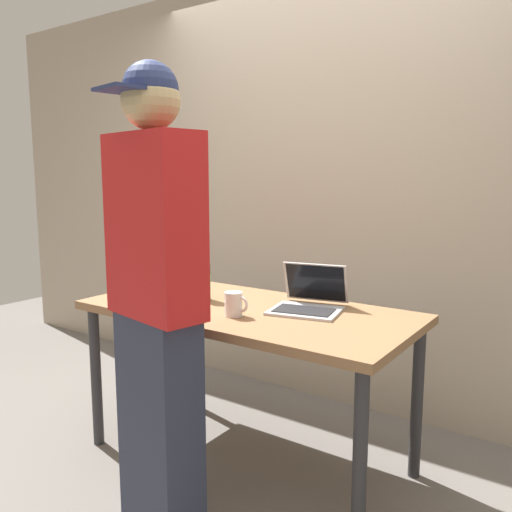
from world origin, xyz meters
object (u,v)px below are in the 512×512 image
at_px(laptop, 309,300).
at_px(coffee_mug, 234,304).
at_px(beer_bottle_green, 203,278).
at_px(person_figure, 156,296).
at_px(beer_bottle_dark, 193,276).

height_order(laptop, coffee_mug, laptop).
xyz_separation_m(beer_bottle_green, person_figure, (0.26, -0.58, 0.06)).
bearing_deg(beer_bottle_dark, beer_bottle_green, -12.93).
bearing_deg(beer_bottle_green, beer_bottle_dark, 167.07).
height_order(beer_bottle_dark, coffee_mug, beer_bottle_dark).
bearing_deg(coffee_mug, laptop, 54.25).
xyz_separation_m(laptop, person_figure, (-0.26, -0.72, 0.12)).
bearing_deg(person_figure, coffee_mug, 83.58).
xyz_separation_m(person_figure, coffee_mug, (0.05, 0.42, -0.11)).
xyz_separation_m(beer_bottle_dark, coffee_mug, (0.40, -0.18, -0.05)).
height_order(person_figure, coffee_mug, person_figure).
relative_size(person_figure, coffee_mug, 15.21).
bearing_deg(beer_bottle_green, person_figure, -65.62).
relative_size(beer_bottle_green, beer_bottle_dark, 0.96).
distance_m(beer_bottle_green, coffee_mug, 0.36).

